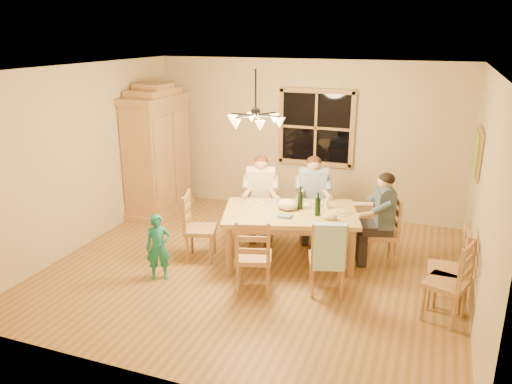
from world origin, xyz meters
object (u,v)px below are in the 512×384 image
at_px(chair_near_right, 327,270).
at_px(chair_far_left, 261,219).
at_px(child, 158,247).
at_px(armoire, 158,155).
at_px(chandelier, 256,119).
at_px(chair_spare_front, 444,295).
at_px(chair_end_left, 201,239).
at_px(wine_bottle_b, 318,204).
at_px(chair_far_right, 312,220).
at_px(adult_plaid_man, 313,188).
at_px(adult_slate_man, 383,208).
at_px(dining_table, 290,218).
at_px(chair_near_left, 254,268).
at_px(wine_bottle_a, 300,198).
at_px(chair_end_right, 380,244).
at_px(chair_spare_back, 445,282).
at_px(adult_woman, 261,187).

bearing_deg(chair_near_right, chair_far_left, 117.90).
bearing_deg(child, armoire, 89.95).
height_order(chandelier, chair_spare_front, chandelier).
distance_m(chair_end_left, wine_bottle_b, 1.75).
relative_size(chair_far_right, adult_plaid_man, 1.13).
relative_size(chair_far_left, chair_far_right, 1.00).
bearing_deg(adult_plaid_man, adult_slate_man, 136.64).
distance_m(dining_table, chair_spare_front, 2.26).
xyz_separation_m(chandelier, chair_near_right, (1.07, -0.33, -1.77)).
height_order(dining_table, chair_end_left, chair_end_left).
distance_m(chair_near_left, chair_near_right, 0.91).
relative_size(adult_plaid_man, chair_spare_front, 0.88).
bearing_deg(chair_near_right, child, 173.90).
bearing_deg(chair_near_left, wine_bottle_a, 58.37).
distance_m(dining_table, child, 1.84).
distance_m(chair_end_right, child, 3.06).
height_order(armoire, chair_end_left, armoire).
height_order(chandelier, chair_spare_back, chandelier).
xyz_separation_m(chair_near_right, adult_woman, (-1.37, 1.39, 0.54)).
bearing_deg(chair_spare_back, chair_spare_front, 178.86).
bearing_deg(chair_far_right, adult_plaid_man, 73.19).
height_order(chair_near_right, chair_spare_back, same).
height_order(chair_end_right, wine_bottle_a, wine_bottle_a).
xyz_separation_m(adult_plaid_man, chair_spare_front, (1.98, -1.77, -0.54)).
height_order(adult_plaid_man, chair_spare_back, adult_plaid_man).
relative_size(chair_far_right, chair_spare_front, 1.00).
xyz_separation_m(armoire, wine_bottle_b, (3.19, -1.23, -0.13)).
bearing_deg(adult_woman, adult_slate_man, 153.43).
xyz_separation_m(armoire, chair_near_right, (3.49, -1.88, -0.75)).
distance_m(chair_far_right, chair_end_left, 1.84).
distance_m(chandelier, chair_end_left, 1.96).
distance_m(armoire, dining_table, 3.07).
xyz_separation_m(dining_table, adult_plaid_man, (0.09, 0.93, 0.18)).
relative_size(adult_slate_man, wine_bottle_a, 2.65).
distance_m(chair_far_left, chair_spare_back, 3.01).
bearing_deg(chair_near_left, chandelier, 91.12).
bearing_deg(child, chair_end_left, 40.85).
bearing_deg(chair_spare_back, adult_plaid_man, 52.85).
relative_size(chair_far_right, wine_bottle_b, 3.00).
bearing_deg(dining_table, armoire, 156.96).
relative_size(chair_far_left, wine_bottle_a, 3.00).
bearing_deg(chair_end_left, chair_spare_front, 64.94).
height_order(chair_near_left, chair_near_right, same).
height_order(armoire, chair_spare_back, armoire).
bearing_deg(child, chair_far_left, 36.23).
relative_size(chair_end_right, wine_bottle_b, 3.00).
bearing_deg(chair_spare_back, armoire, 69.59).
distance_m(chair_near_left, adult_plaid_man, 1.98).
height_order(chair_end_left, chair_spare_front, same).
xyz_separation_m(armoire, chair_near_left, (2.61, -2.15, -0.75)).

